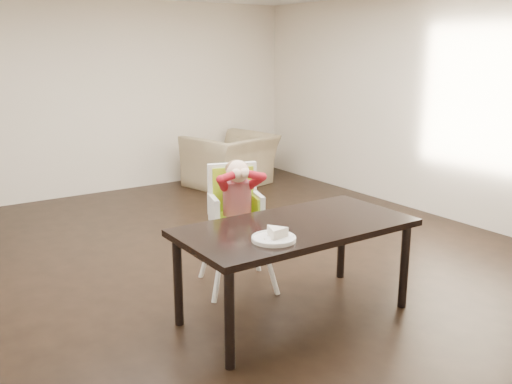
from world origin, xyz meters
TOP-DOWN VIEW (x-y plane):
  - ground at (0.00, 0.00)m, footprint 7.00×7.00m
  - room_walls at (0.00, 0.00)m, footprint 6.02×7.02m
  - dining_table at (-0.16, -1.17)m, footprint 1.80×0.90m
  - high_chair at (-0.22, -0.41)m, footprint 0.59×0.59m
  - plate at (-0.51, -1.38)m, footprint 0.39×0.39m
  - armchair at (1.69, 2.80)m, footprint 1.34×1.04m

SIDE VIEW (x-z plane):
  - ground at x=0.00m, z-range 0.00..0.00m
  - armchair at x=1.69m, z-range 0.00..1.03m
  - dining_table at x=-0.16m, z-range 0.30..1.05m
  - plate at x=-0.51m, z-range 0.74..0.83m
  - high_chair at x=-0.22m, z-range 0.23..1.37m
  - room_walls at x=0.00m, z-range 0.50..3.21m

